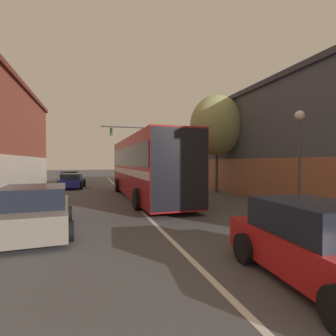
{
  "coord_description": "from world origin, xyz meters",
  "views": [
    {
      "loc": [
        -2.14,
        0.87,
        2.2
      ],
      "look_at": [
        2.05,
        15.23,
        1.87
      ],
      "focal_mm": 28.0,
      "sensor_mm": 36.0,
      "label": 1
    }
  ],
  "objects_px": {
    "bus": "(146,165)",
    "parked_car_left_mid": "(72,181)",
    "street_tree_near": "(217,125)",
    "hatchback_foreground": "(319,246)",
    "parked_car_left_near": "(70,177)",
    "traffic_signal_gantry": "(148,141)",
    "street_lamp": "(299,147)",
    "parked_car_left_far": "(35,211)"
  },
  "relations": [
    {
      "from": "hatchback_foreground",
      "to": "parked_car_left_far",
      "type": "height_order",
      "value": "same"
    },
    {
      "from": "parked_car_left_mid",
      "to": "traffic_signal_gantry",
      "type": "distance_m",
      "value": 10.1
    },
    {
      "from": "parked_car_left_mid",
      "to": "hatchback_foreground",
      "type": "bearing_deg",
      "value": -160.01
    },
    {
      "from": "street_lamp",
      "to": "street_tree_near",
      "type": "distance_m",
      "value": 8.8
    },
    {
      "from": "parked_car_left_near",
      "to": "parked_car_left_far",
      "type": "xyz_separation_m",
      "value": [
        0.52,
        -20.42,
        0.07
      ]
    },
    {
      "from": "parked_car_left_mid",
      "to": "street_tree_near",
      "type": "distance_m",
      "value": 12.78
    },
    {
      "from": "traffic_signal_gantry",
      "to": "street_tree_near",
      "type": "bearing_deg",
      "value": -77.39
    },
    {
      "from": "parked_car_left_mid",
      "to": "parked_car_left_far",
      "type": "bearing_deg",
      "value": -176.08
    },
    {
      "from": "parked_car_left_near",
      "to": "traffic_signal_gantry",
      "type": "xyz_separation_m",
      "value": [
        8.29,
        -0.7,
        3.94
      ]
    },
    {
      "from": "street_lamp",
      "to": "street_tree_near",
      "type": "relative_size",
      "value": 0.61
    },
    {
      "from": "hatchback_foreground",
      "to": "parked_car_left_near",
      "type": "height_order",
      "value": "hatchback_foreground"
    },
    {
      "from": "parked_car_left_near",
      "to": "parked_car_left_far",
      "type": "distance_m",
      "value": 20.42
    },
    {
      "from": "street_lamp",
      "to": "parked_car_left_mid",
      "type": "bearing_deg",
      "value": 122.87
    },
    {
      "from": "bus",
      "to": "hatchback_foreground",
      "type": "relative_size",
      "value": 3.01
    },
    {
      "from": "parked_car_left_near",
      "to": "street_lamp",
      "type": "height_order",
      "value": "street_lamp"
    },
    {
      "from": "traffic_signal_gantry",
      "to": "street_tree_near",
      "type": "height_order",
      "value": "street_tree_near"
    },
    {
      "from": "hatchback_foreground",
      "to": "street_lamp",
      "type": "height_order",
      "value": "street_lamp"
    },
    {
      "from": "hatchback_foreground",
      "to": "street_lamp",
      "type": "bearing_deg",
      "value": -36.09
    },
    {
      "from": "bus",
      "to": "street_lamp",
      "type": "xyz_separation_m",
      "value": [
        4.82,
        -7.14,
        0.79
      ]
    },
    {
      "from": "hatchback_foreground",
      "to": "parked_car_left_mid",
      "type": "xyz_separation_m",
      "value": [
        -5.55,
        19.68,
        -0.09
      ]
    },
    {
      "from": "bus",
      "to": "parked_car_left_mid",
      "type": "distance_m",
      "value": 9.18
    },
    {
      "from": "parked_car_left_near",
      "to": "hatchback_foreground",
      "type": "bearing_deg",
      "value": -162.34
    },
    {
      "from": "bus",
      "to": "street_lamp",
      "type": "distance_m",
      "value": 8.65
    },
    {
      "from": "parked_car_left_far",
      "to": "bus",
      "type": "bearing_deg",
      "value": -40.5
    },
    {
      "from": "bus",
      "to": "street_tree_near",
      "type": "height_order",
      "value": "street_tree_near"
    },
    {
      "from": "hatchback_foreground",
      "to": "street_tree_near",
      "type": "xyz_separation_m",
      "value": [
        4.72,
        13.37,
        4.16
      ]
    },
    {
      "from": "parked_car_left_near",
      "to": "parked_car_left_mid",
      "type": "relative_size",
      "value": 1.02
    },
    {
      "from": "bus",
      "to": "parked_car_left_far",
      "type": "xyz_separation_m",
      "value": [
        -4.85,
        -6.79,
        -1.34
      ]
    },
    {
      "from": "hatchback_foreground",
      "to": "traffic_signal_gantry",
      "type": "distance_m",
      "value": 25.29
    },
    {
      "from": "bus",
      "to": "parked_car_left_far",
      "type": "bearing_deg",
      "value": 143.02
    },
    {
      "from": "street_lamp",
      "to": "traffic_signal_gantry",
      "type": "bearing_deg",
      "value": 95.42
    },
    {
      "from": "parked_car_left_mid",
      "to": "traffic_signal_gantry",
      "type": "relative_size",
      "value": 0.53
    },
    {
      "from": "parked_car_left_far",
      "to": "traffic_signal_gantry",
      "type": "relative_size",
      "value": 0.61
    },
    {
      "from": "bus",
      "to": "parked_car_left_mid",
      "type": "relative_size",
      "value": 3.11
    },
    {
      "from": "parked_car_left_near",
      "to": "traffic_signal_gantry",
      "type": "relative_size",
      "value": 0.54
    },
    {
      "from": "bus",
      "to": "traffic_signal_gantry",
      "type": "height_order",
      "value": "traffic_signal_gantry"
    },
    {
      "from": "parked_car_left_mid",
      "to": "street_lamp",
      "type": "xyz_separation_m",
      "value": [
        9.59,
        -14.84,
        2.21
      ]
    },
    {
      "from": "traffic_signal_gantry",
      "to": "parked_car_left_near",
      "type": "bearing_deg",
      "value": 175.15
    },
    {
      "from": "parked_car_left_near",
      "to": "traffic_signal_gantry",
      "type": "bearing_deg",
      "value": -90.7
    },
    {
      "from": "parked_car_left_near",
      "to": "street_lamp",
      "type": "bearing_deg",
      "value": -149.7
    },
    {
      "from": "bus",
      "to": "street_tree_near",
      "type": "distance_m",
      "value": 6.34
    },
    {
      "from": "street_tree_near",
      "to": "parked_car_left_near",
      "type": "bearing_deg",
      "value": 131.62
    }
  ]
}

